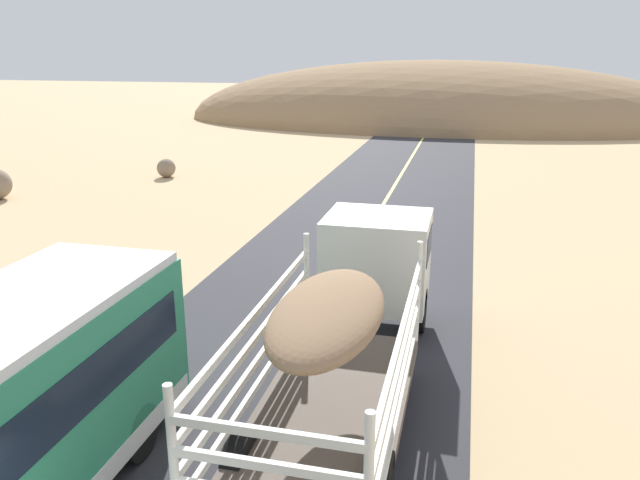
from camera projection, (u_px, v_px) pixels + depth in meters
The scene contains 3 objects.
livestock_truck at pixel (362, 292), 13.14m from camera, with size 2.53×9.70×3.02m.
boulder_mid_field at pixel (166, 168), 33.80m from camera, with size 0.97×1.14×1.01m, color #84705B.
distant_hill at pixel (436, 121), 60.07m from camera, with size 49.90×24.48×11.59m, color #957553.
Camera 1 is at (3.61, -3.78, 6.75)m, focal length 34.55 mm.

